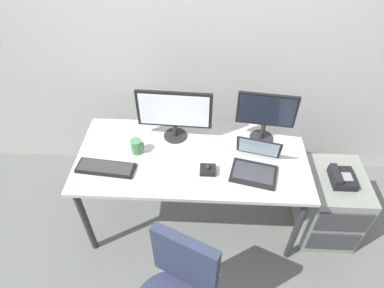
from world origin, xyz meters
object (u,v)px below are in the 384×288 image
(monitor_side, at_px, (266,114))
(desk_phone, at_px, (342,178))
(laptop, at_px, (255,164))
(trackball_mouse, at_px, (208,170))
(keyboard, at_px, (106,168))
(coffee_mug, at_px, (137,146))
(monitor_main, at_px, (174,112))
(file_cabinet, at_px, (329,204))

(monitor_side, bearing_deg, desk_phone, -26.26)
(laptop, bearing_deg, trackball_mouse, -172.50)
(keyboard, bearing_deg, laptop, 2.83)
(desk_phone, distance_m, laptop, 0.67)
(monitor_side, bearing_deg, coffee_mug, -168.35)
(keyboard, xyz_separation_m, coffee_mug, (0.19, 0.18, 0.04))
(laptop, bearing_deg, keyboard, -177.17)
(desk_phone, height_order, monitor_main, monitor_main)
(monitor_main, distance_m, keyboard, 0.63)
(desk_phone, xyz_separation_m, laptop, (-0.65, -0.04, 0.16))
(laptop, bearing_deg, coffee_mug, 171.26)
(file_cabinet, relative_size, keyboard, 1.47)
(file_cabinet, relative_size, monitor_main, 1.11)
(keyboard, xyz_separation_m, trackball_mouse, (0.71, 0.01, 0.01))
(monitor_side, bearing_deg, file_cabinet, -24.60)
(trackball_mouse, height_order, coffee_mug, coffee_mug)
(file_cabinet, xyz_separation_m, monitor_main, (-1.24, 0.26, 0.69))
(monitor_main, distance_m, laptop, 0.69)
(file_cabinet, distance_m, monitor_side, 0.94)
(monitor_main, relative_size, coffee_mug, 5.00)
(coffee_mug, bearing_deg, monitor_main, 34.97)
(desk_phone, xyz_separation_m, trackball_mouse, (-0.98, -0.09, 0.13))
(keyboard, height_order, trackball_mouse, trackball_mouse)
(monitor_main, height_order, laptop, monitor_main)
(laptop, xyz_separation_m, trackball_mouse, (-0.33, -0.04, -0.03))
(file_cabinet, bearing_deg, desk_phone, -116.78)
(monitor_side, distance_m, laptop, 0.38)
(desk_phone, bearing_deg, trackball_mouse, -175.03)
(laptop, bearing_deg, desk_phone, 3.68)
(monitor_main, bearing_deg, desk_phone, -12.52)
(monitor_main, distance_m, monitor_side, 0.67)
(monitor_main, height_order, trackball_mouse, monitor_main)
(desk_phone, distance_m, coffee_mug, 1.51)
(desk_phone, height_order, laptop, laptop)
(monitor_main, bearing_deg, keyboard, -141.24)
(desk_phone, xyz_separation_m, monitor_side, (-0.57, 0.28, 0.35))
(coffee_mug, bearing_deg, desk_phone, -3.40)
(file_cabinet, distance_m, keyboard, 1.77)
(file_cabinet, height_order, trackball_mouse, trackball_mouse)
(keyboard, relative_size, trackball_mouse, 3.83)
(file_cabinet, xyz_separation_m, trackball_mouse, (-0.99, -0.10, 0.47))
(coffee_mug, bearing_deg, monitor_side, 11.65)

